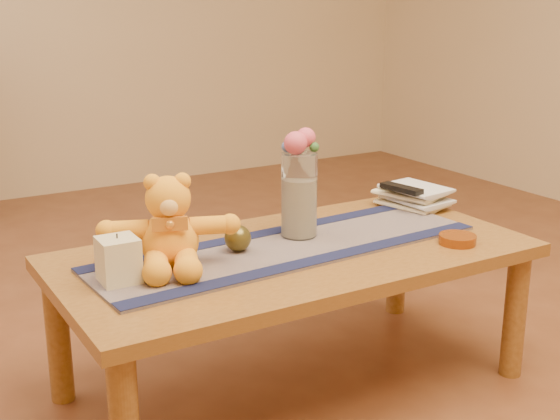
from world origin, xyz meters
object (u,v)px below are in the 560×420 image
pillar_candle (118,260)px  amber_dish (457,239)px  book_bottom (398,209)px  tv_remote (401,188)px  bronze_ball (238,238)px  glass_vase (299,195)px  teddy_bear (169,222)px

pillar_candle → amber_dish: size_ratio=1.05×
book_bottom → tv_remote: bearing=-93.0°
pillar_candle → book_bottom: pillar_candle is taller
book_bottom → bronze_ball: bearing=175.2°
pillar_candle → amber_dish: pillar_candle is taller
amber_dish → glass_vase: bearing=142.6°
pillar_candle → bronze_ball: size_ratio=1.51×
glass_vase → book_bottom: (0.45, 0.07, -0.13)m
book_bottom → teddy_bear: bearing=173.5°
teddy_bear → amber_dish: bearing=3.1°
tv_remote → amber_dish: tv_remote is taller
tv_remote → amber_dish: 0.37m
pillar_candle → bronze_ball: (0.38, 0.05, -0.02)m
book_bottom → tv_remote: 0.08m
glass_vase → bronze_ball: size_ratio=3.33×
amber_dish → tv_remote: bearing=78.5°
book_bottom → amber_dish: (-0.07, -0.37, 0.00)m
book_bottom → tv_remote: (0.00, -0.01, 0.07)m
teddy_bear → glass_vase: glass_vase is taller
bronze_ball → amber_dish: bearing=-23.1°
glass_vase → bronze_ball: bearing=-172.2°
pillar_candle → book_bottom: size_ratio=0.53×
teddy_bear → bronze_ball: teddy_bear is taller
pillar_candle → amber_dish: 1.01m
bronze_ball → amber_dish: bronze_ball is taller
glass_vase → amber_dish: glass_vase is taller
teddy_bear → glass_vase: size_ratio=1.39×
bronze_ball → book_bottom: (0.68, 0.10, -0.04)m
pillar_candle → glass_vase: glass_vase is taller
glass_vase → bronze_ball: glass_vase is taller
glass_vase → tv_remote: bearing=7.8°
glass_vase → book_bottom: bearing=9.1°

